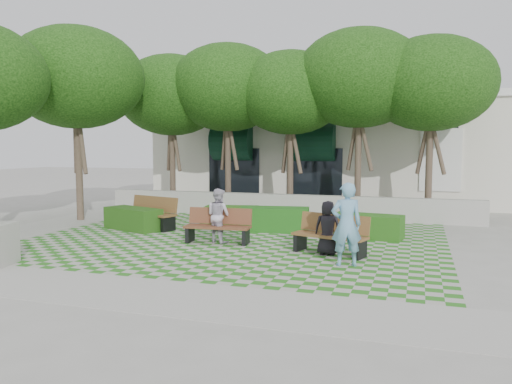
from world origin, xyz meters
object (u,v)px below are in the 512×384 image
(hedge_west, at_px, (133,219))
(person_white, at_px, (219,215))
(bench_east, at_px, (331,235))
(hedge_midright, at_px, (274,219))
(bench_mid, at_px, (218,226))
(person_blue, at_px, (346,224))
(hedge_east, at_px, (368,226))
(person_dark, at_px, (328,228))
(bench_west, at_px, (150,213))
(hedge_midleft, at_px, (232,215))

(hedge_west, relative_size, person_white, 1.34)
(bench_east, relative_size, hedge_midright, 0.92)
(bench_mid, xyz_separation_m, person_blue, (3.89, -1.67, 0.49))
(hedge_west, height_order, person_blue, person_blue)
(hedge_east, bearing_deg, bench_east, -104.49)
(person_dark, bearing_deg, person_white, -14.38)
(hedge_east, distance_m, person_blue, 3.85)
(bench_west, bearing_deg, hedge_east, 20.54)
(bench_mid, bearing_deg, person_dark, -15.44)
(bench_west, relative_size, hedge_east, 1.06)
(person_blue, bearing_deg, bench_east, -83.96)
(hedge_midright, bearing_deg, person_blue, -54.63)
(bench_mid, distance_m, hedge_east, 4.54)
(bench_mid, height_order, hedge_midright, bench_mid)
(hedge_east, bearing_deg, hedge_west, -173.28)
(bench_east, xyz_separation_m, person_dark, (-0.06, -0.13, 0.20))
(bench_west, distance_m, person_dark, 6.80)
(bench_east, height_order, person_white, person_white)
(person_dark, bearing_deg, bench_mid, -12.82)
(bench_east, relative_size, person_white, 1.31)
(hedge_midright, height_order, hedge_midleft, hedge_midright)
(person_blue, bearing_deg, hedge_midright, -73.84)
(bench_west, xyz_separation_m, person_dark, (6.42, -2.24, 0.17))
(hedge_west, bearing_deg, person_blue, -21.28)
(person_dark, bearing_deg, bench_west, -21.36)
(hedge_west, distance_m, person_blue, 8.03)
(bench_east, distance_m, bench_mid, 3.36)
(hedge_east, height_order, hedge_midleft, hedge_east)
(hedge_midright, xyz_separation_m, person_white, (-1.00, -2.34, 0.39))
(bench_mid, height_order, person_white, person_white)
(bench_mid, height_order, hedge_west, bench_mid)
(person_blue, bearing_deg, person_dark, -78.86)
(person_white, bearing_deg, hedge_midright, -88.89)
(bench_mid, height_order, hedge_midleft, bench_mid)
(bench_west, xyz_separation_m, hedge_midleft, (2.28, 1.74, -0.19))
(bench_east, distance_m, hedge_west, 7.12)
(bench_west, xyz_separation_m, hedge_midright, (4.12, 0.81, -0.13))
(person_blue, bearing_deg, hedge_west, -40.49)
(bench_mid, distance_m, bench_west, 3.55)
(person_blue, bearing_deg, person_white, -43.57)
(hedge_midleft, xyz_separation_m, hedge_west, (-2.70, -2.13, 0.04))
(bench_west, distance_m, hedge_midleft, 2.87)
(person_blue, distance_m, person_white, 4.30)
(bench_mid, height_order, hedge_east, bench_mid)
(hedge_west, distance_m, person_white, 3.75)
(hedge_midright, distance_m, person_dark, 3.84)
(hedge_west, height_order, person_white, person_white)
(bench_east, distance_m, hedge_midleft, 5.71)
(person_blue, xyz_separation_m, person_dark, (-0.62, 1.06, -0.27))
(hedge_west, relative_size, person_blue, 1.08)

